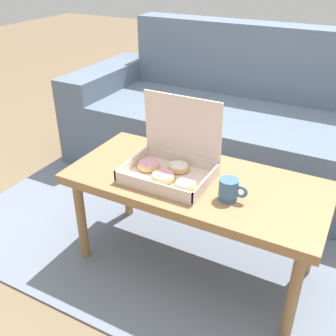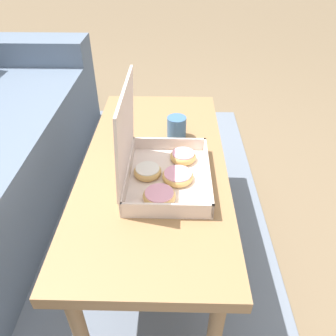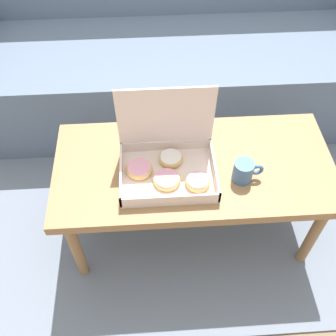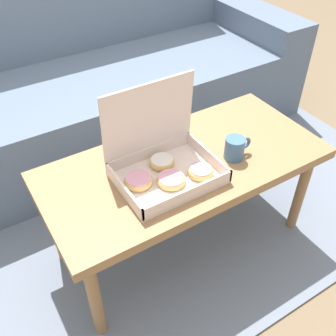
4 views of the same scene
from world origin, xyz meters
The scene contains 5 objects.
ground_plane centered at (0.00, 0.00, 0.00)m, with size 12.00×12.00×0.00m, color #756047.
area_rug centered at (0.00, 0.30, 0.01)m, with size 2.57×1.90×0.01m, color slate.
coffee_table centered at (0.00, -0.14, 0.42)m, with size 1.09×0.51×0.47m.
pastry_box centered at (-0.11, -0.16, 0.53)m, with size 0.36×0.27×0.32m.
coffee_mug centered at (0.17, -0.21, 0.52)m, with size 0.11×0.07×0.09m.
Camera 2 is at (-0.95, -0.21, 1.16)m, focal length 35.00 mm.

